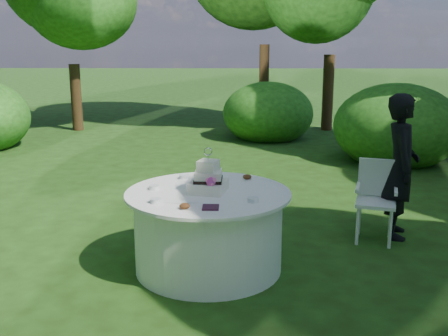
{
  "coord_description": "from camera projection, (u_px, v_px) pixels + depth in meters",
  "views": [
    {
      "loc": [
        0.25,
        -4.72,
        2.14
      ],
      "look_at": [
        0.15,
        0.0,
        1.0
      ],
      "focal_mm": 42.0,
      "sensor_mm": 36.0,
      "label": 1
    }
  ],
  "objects": [
    {
      "name": "table",
      "position": [
        208.0,
        230.0,
        5.0
      ],
      "size": [
        1.56,
        1.56,
        0.77
      ],
      "color": "white",
      "rests_on": "ground"
    },
    {
      "name": "votives",
      "position": [
        186.0,
        191.0,
        4.88
      ],
      "size": [
        1.03,
        0.95,
        0.04
      ],
      "color": "white",
      "rests_on": "table"
    },
    {
      "name": "ground",
      "position": [
        209.0,
        268.0,
        5.09
      ],
      "size": [
        80.0,
        80.0,
        0.0
      ],
      "primitive_type": "plane",
      "color": "#1D340E",
      "rests_on": "ground"
    },
    {
      "name": "napkins",
      "position": [
        211.0,
        207.0,
        4.42
      ],
      "size": [
        0.14,
        0.14,
        0.02
      ],
      "primitive_type": "cube",
      "color": "#421C30",
      "rests_on": "table"
    },
    {
      "name": "guest",
      "position": [
        400.0,
        167.0,
        5.76
      ],
      "size": [
        0.49,
        0.65,
        1.61
      ],
      "primitive_type": "imported",
      "rotation": [
        0.0,
        0.0,
        1.38
      ],
      "color": "black",
      "rests_on": "ground"
    },
    {
      "name": "cake",
      "position": [
        208.0,
        180.0,
        4.88
      ],
      "size": [
        0.38,
        0.38,
        0.43
      ],
      "color": "white",
      "rests_on": "table"
    },
    {
      "name": "feather_plume",
      "position": [
        173.0,
        202.0,
        4.59
      ],
      "size": [
        0.48,
        0.07,
        0.01
      ],
      "primitive_type": "ellipsoid",
      "color": "white",
      "rests_on": "table"
    },
    {
      "name": "chair",
      "position": [
        376.0,
        194.0,
        5.73
      ],
      "size": [
        0.52,
        0.51,
        0.89
      ],
      "color": "white",
      "rests_on": "ground"
    },
    {
      "name": "petal_cups",
      "position": [
        219.0,
        190.0,
        4.88
      ],
      "size": [
        0.64,
        1.09,
        0.05
      ],
      "color": "#562D16",
      "rests_on": "table"
    }
  ]
}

